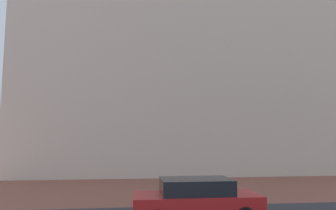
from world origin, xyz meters
TOP-DOWN VIEW (x-y plane):
  - landmark_building at (2.31, 27.13)m, footprint 26.95×12.33m
  - car_red at (0.58, 9.78)m, footprint 4.29×1.99m

SIDE VIEW (x-z plane):
  - car_red at x=0.58m, z-range -0.03..1.41m
  - landmark_building at x=2.31m, z-range -7.33..29.67m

